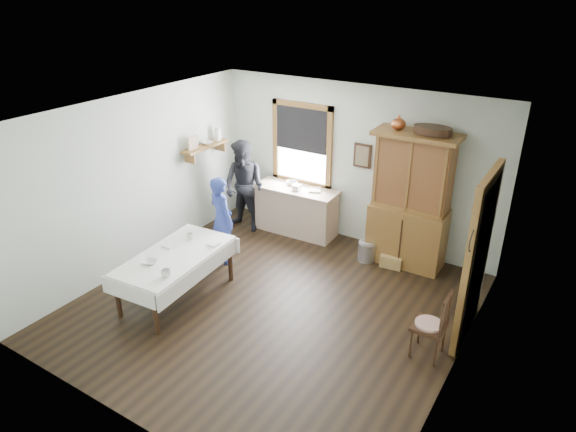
% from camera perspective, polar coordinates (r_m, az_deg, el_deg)
% --- Properties ---
extents(room, '(5.01, 5.01, 2.70)m').
position_cam_1_polar(room, '(6.65, -1.90, -0.39)').
color(room, black).
rests_on(room, ground).
extents(window, '(1.18, 0.07, 1.48)m').
position_cam_1_polar(window, '(9.00, 1.55, 8.41)').
color(window, white).
rests_on(window, room).
extents(doorway, '(0.09, 1.14, 2.22)m').
position_cam_1_polar(doorway, '(6.63, 20.45, -4.00)').
color(doorway, '#4C4136').
rests_on(doorway, room).
extents(wall_shelf, '(0.24, 1.00, 0.44)m').
position_cam_1_polar(wall_shelf, '(9.07, -9.03, 7.87)').
color(wall_shelf, brown).
rests_on(wall_shelf, room).
extents(framed_picture, '(0.30, 0.04, 0.40)m').
position_cam_1_polar(framed_picture, '(8.52, 8.24, 6.64)').
color(framed_picture, '#351F12').
rests_on(framed_picture, room).
extents(rug_beater, '(0.01, 0.27, 0.27)m').
position_cam_1_polar(rug_beater, '(5.90, 19.97, -1.50)').
color(rug_beater, black).
rests_on(rug_beater, room).
extents(work_counter, '(1.50, 0.61, 0.85)m').
position_cam_1_polar(work_counter, '(9.15, 0.93, 0.63)').
color(work_counter, tan).
rests_on(work_counter, room).
extents(china_hutch, '(1.28, 0.62, 2.16)m').
position_cam_1_polar(china_hutch, '(8.10, 13.42, 1.64)').
color(china_hutch, brown).
rests_on(china_hutch, room).
extents(dining_table, '(1.05, 1.83, 0.71)m').
position_cam_1_polar(dining_table, '(7.49, -12.24, -6.54)').
color(dining_table, white).
rests_on(dining_table, room).
extents(spindle_chair, '(0.42, 0.42, 0.91)m').
position_cam_1_polar(spindle_chair, '(6.47, 15.47, -11.44)').
color(spindle_chair, '#351F12').
rests_on(spindle_chair, room).
extents(pail, '(0.31, 0.31, 0.32)m').
position_cam_1_polar(pail, '(8.45, 8.80, -3.89)').
color(pail, '#A5A7AE').
rests_on(pail, room).
extents(wicker_basket, '(0.37, 0.28, 0.20)m').
position_cam_1_polar(wicker_basket, '(8.37, 11.47, -4.86)').
color(wicker_basket, '#9F7E48').
rests_on(wicker_basket, room).
extents(woman_blue, '(0.57, 0.48, 1.34)m').
position_cam_1_polar(woman_blue, '(8.18, -7.36, -0.78)').
color(woman_blue, navy).
rests_on(woman_blue, room).
extents(figure_dark, '(0.77, 0.60, 1.54)m').
position_cam_1_polar(figure_dark, '(9.15, -4.88, 2.91)').
color(figure_dark, black).
rests_on(figure_dark, room).
extents(table_cup_a, '(0.16, 0.16, 0.10)m').
position_cam_1_polar(table_cup_a, '(6.81, -13.41, -6.18)').
color(table_cup_a, silver).
rests_on(table_cup_a, dining_table).
extents(table_cup_b, '(0.11, 0.11, 0.09)m').
position_cam_1_polar(table_cup_b, '(7.66, -10.86, -2.24)').
color(table_cup_b, silver).
rests_on(table_cup_b, dining_table).
extents(table_bowl, '(0.25, 0.25, 0.05)m').
position_cam_1_polar(table_bowl, '(7.16, -15.11, -4.95)').
color(table_bowl, silver).
rests_on(table_bowl, dining_table).
extents(counter_book, '(0.24, 0.27, 0.02)m').
position_cam_1_polar(counter_book, '(8.91, 2.42, 2.97)').
color(counter_book, '#6E6349').
rests_on(counter_book, work_counter).
extents(counter_bowl, '(0.26, 0.26, 0.07)m').
position_cam_1_polar(counter_bowl, '(9.13, 0.46, 3.70)').
color(counter_bowl, silver).
rests_on(counter_bowl, work_counter).
extents(shelf_bowl, '(0.22, 0.22, 0.05)m').
position_cam_1_polar(shelf_bowl, '(9.07, -8.99, 8.04)').
color(shelf_bowl, silver).
rests_on(shelf_bowl, wall_shelf).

